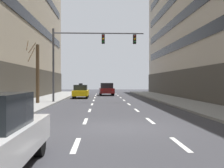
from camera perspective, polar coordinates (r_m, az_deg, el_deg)
ground_plane at (r=11.30m, az=1.88°, el=-9.08°), size 120.00×120.00×0.00m
lane_stripe_l1_s3 at (r=8.36m, az=-7.48°, el=-12.43°), size 0.16×2.00×0.01m
lane_stripe_l1_s4 at (r=13.27m, az=-5.52°, el=-7.65°), size 0.16×2.00×0.01m
lane_stripe_l1_s5 at (r=18.23m, az=-4.64°, el=-5.46°), size 0.16×2.00×0.01m
lane_stripe_l1_s6 at (r=23.20m, az=-4.14°, el=-4.21°), size 0.16×2.00×0.01m
lane_stripe_l1_s7 at (r=28.19m, az=-3.82°, el=-3.40°), size 0.16×2.00×0.01m
lane_stripe_l1_s8 at (r=33.18m, az=-3.59°, el=-2.83°), size 0.16×2.00×0.01m
lane_stripe_l1_s9 at (r=38.17m, az=-3.42°, el=-2.41°), size 0.16×2.00×0.01m
lane_stripe_l1_s10 at (r=43.16m, az=-3.30°, el=-2.09°), size 0.16×2.00×0.01m
lane_stripe_l2_s3 at (r=8.66m, az=13.92°, el=-11.99°), size 0.16×2.00×0.01m
lane_stripe_l2_s4 at (r=13.46m, az=7.91°, el=-7.54°), size 0.16×2.00×0.01m
lane_stripe_l2_s5 at (r=18.37m, az=5.12°, el=-5.42°), size 0.16×2.00×0.01m
lane_stripe_l2_s6 at (r=23.31m, az=3.53°, el=-4.18°), size 0.16×2.00×0.01m
lane_stripe_l2_s7 at (r=28.28m, az=2.49°, el=-3.38°), size 0.16×2.00×0.01m
lane_stripe_l2_s8 at (r=33.25m, az=1.77°, el=-2.82°), size 0.16×2.00×0.01m
lane_stripe_l2_s9 at (r=38.24m, az=1.23°, el=-2.40°), size 0.16×2.00×0.01m
lane_stripe_l2_s10 at (r=43.22m, az=0.82°, el=-2.08°), size 0.16×2.00×0.01m
taxi_driving_0 at (r=32.18m, az=-6.48°, el=-1.57°), size 1.76×4.15×1.72m
car_driving_2 at (r=38.63m, az=-1.15°, el=-1.10°), size 2.12×4.73×1.75m
traffic_signal_0 at (r=24.92m, az=-5.70°, el=7.18°), size 8.18×0.35×6.50m
street_tree_0 at (r=23.69m, az=-15.24°, el=2.36°), size 1.13×1.68×5.27m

